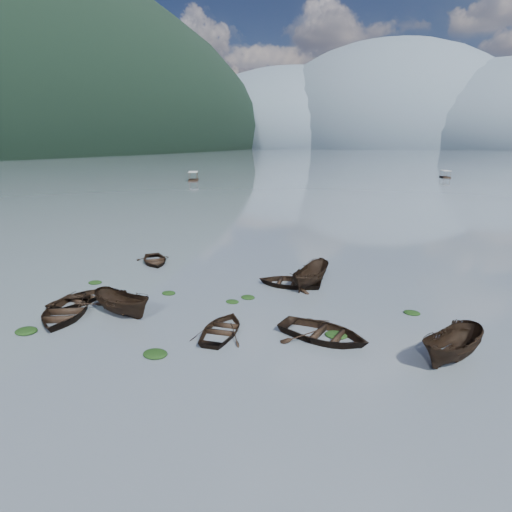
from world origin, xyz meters
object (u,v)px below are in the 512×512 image
at_px(rowboat_0, 65,316).
at_px(rowboat_3, 223,333).
at_px(pontoon_centre, 445,178).
at_px(pontoon_left, 194,181).

distance_m(rowboat_0, rowboat_3, 9.85).
bearing_deg(pontoon_centre, pontoon_left, -160.47).
xyz_separation_m(rowboat_0, pontoon_left, (-38.16, 80.77, 0.00)).
xyz_separation_m(rowboat_3, pontoon_centre, (17.08, 115.80, 0.00)).
height_order(pontoon_left, pontoon_centre, pontoon_left).
xyz_separation_m(rowboat_0, rowboat_3, (9.73, 1.57, 0.00)).
distance_m(rowboat_0, pontoon_left, 89.33).
distance_m(pontoon_left, pontoon_centre, 74.57).
xyz_separation_m(pontoon_left, pontoon_centre, (64.96, 36.60, 0.00)).
relative_size(rowboat_0, pontoon_left, 0.84).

